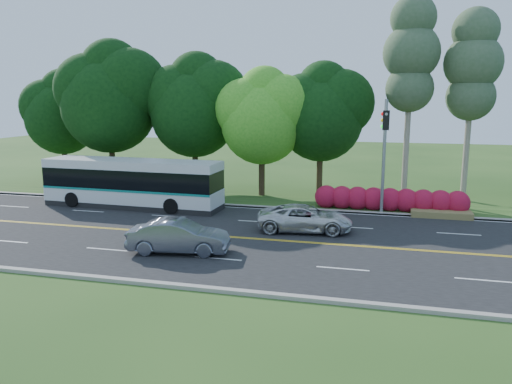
% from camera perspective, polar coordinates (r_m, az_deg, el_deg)
% --- Properties ---
extents(ground, '(120.00, 120.00, 0.00)m').
position_cam_1_polar(ground, '(25.55, -0.79, -5.35)').
color(ground, '#254617').
rests_on(ground, ground).
extents(road, '(60.00, 14.00, 0.02)m').
position_cam_1_polar(road, '(25.55, -0.79, -5.32)').
color(road, black).
rests_on(road, ground).
extents(curb_north, '(60.00, 0.30, 0.15)m').
position_cam_1_polar(curb_north, '(32.28, 2.50, -1.82)').
color(curb_north, '#9B958C').
rests_on(curb_north, ground).
extents(curb_south, '(60.00, 0.30, 0.15)m').
position_cam_1_polar(curb_south, '(19.08, -6.46, -10.85)').
color(curb_south, '#9B958C').
rests_on(curb_south, ground).
extents(grass_verge, '(60.00, 4.00, 0.10)m').
position_cam_1_polar(grass_verge, '(34.06, 3.14, -1.20)').
color(grass_verge, '#254617').
rests_on(grass_verge, ground).
extents(lane_markings, '(57.60, 13.82, 0.00)m').
position_cam_1_polar(lane_markings, '(25.57, -0.99, -5.28)').
color(lane_markings, gold).
rests_on(lane_markings, road).
extents(tree_row, '(44.70, 9.10, 13.84)m').
position_cam_1_polar(tree_row, '(37.66, -3.65, 10.16)').
color(tree_row, '#302015').
rests_on(tree_row, ground).
extents(bougainvillea_hedge, '(9.50, 2.25, 1.50)m').
position_cam_1_polar(bougainvillea_hedge, '(32.50, 15.37, -0.95)').
color(bougainvillea_hedge, '#9E0D37').
rests_on(bougainvillea_hedge, ground).
extents(traffic_signal, '(0.42, 6.10, 7.00)m').
position_cam_1_polar(traffic_signal, '(29.22, 14.49, 5.66)').
color(traffic_signal, gray).
rests_on(traffic_signal, ground).
extents(transit_bus, '(11.96, 3.03, 3.11)m').
position_cam_1_polar(transit_bus, '(33.53, -13.97, 0.93)').
color(transit_bus, silver).
rests_on(transit_bus, road).
extents(sedan, '(4.83, 2.31, 1.53)m').
position_cam_1_polar(sedan, '(23.33, -8.82, -5.04)').
color(sedan, slate).
rests_on(sedan, road).
extents(suv, '(5.28, 2.87, 1.40)m').
position_cam_1_polar(suv, '(26.87, 5.63, -3.00)').
color(suv, silver).
rests_on(suv, road).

